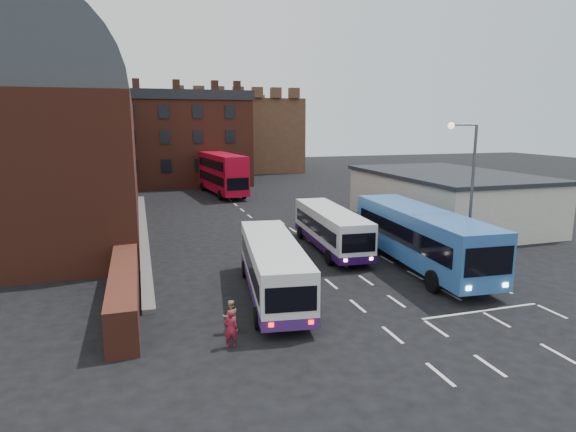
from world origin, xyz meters
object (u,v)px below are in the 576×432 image
object	(u,v)px
bus_blue	(421,234)
street_lamp	(467,182)
bus_red_double	(222,173)
bus_white_inbound	(331,226)
pedestrian_red	(231,329)
pedestrian_beige	(230,316)
bus_white_outbound	(273,264)

from	to	relation	value
bus_blue	street_lamp	distance (m)	3.89
bus_blue	bus_red_double	distance (m)	32.13
bus_white_inbound	bus_red_double	size ratio (longest dim) A/B	0.83
bus_red_double	pedestrian_red	xyz separation A→B (m)	(-6.22, -38.26, -1.79)
bus_white_inbound	pedestrian_beige	bearing A→B (deg)	54.72
bus_white_inbound	bus_blue	world-z (taller)	bus_blue
bus_white_inbound	street_lamp	distance (m)	8.95
bus_blue	pedestrian_beige	distance (m)	13.32
bus_red_double	pedestrian_beige	world-z (taller)	bus_red_double
bus_white_inbound	bus_red_double	bearing A→B (deg)	-80.25
bus_white_outbound	street_lamp	distance (m)	12.24
bus_red_double	pedestrian_red	world-z (taller)	bus_red_double
bus_white_outbound	pedestrian_beige	world-z (taller)	bus_white_outbound
bus_blue	pedestrian_beige	world-z (taller)	bus_blue
bus_red_double	pedestrian_red	size ratio (longest dim) A/B	8.24
bus_white_inbound	street_lamp	bearing A→B (deg)	138.34
street_lamp	pedestrian_red	size ratio (longest dim) A/B	5.67
bus_blue	bus_white_outbound	bearing A→B (deg)	16.02
pedestrian_beige	street_lamp	bearing A→B (deg)	-163.11
bus_blue	pedestrian_beige	size ratio (longest dim) A/B	9.31
bus_white_outbound	bus_blue	distance (m)	9.60
street_lamp	bus_blue	bearing A→B (deg)	160.92
bus_white_outbound	street_lamp	world-z (taller)	street_lamp
bus_white_inbound	pedestrian_red	bearing A→B (deg)	57.19
pedestrian_beige	bus_red_double	bearing A→B (deg)	-100.09
bus_white_inbound	street_lamp	size ratio (longest dim) A/B	1.21
street_lamp	pedestrian_red	world-z (taller)	street_lamp
bus_white_outbound	pedestrian_red	xyz separation A→B (m)	(-2.96, -4.68, -0.88)
pedestrian_beige	bus_white_inbound	bearing A→B (deg)	-130.20
bus_red_double	bus_blue	bearing A→B (deg)	94.85
bus_white_outbound	pedestrian_beige	xyz separation A→B (m)	(-2.72, -3.38, -0.94)
bus_white_outbound	bus_blue	xyz separation A→B (m)	(9.38, 2.05, 0.38)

